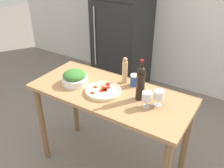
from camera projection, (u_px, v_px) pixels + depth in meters
ground_plane at (110, 165)px, 2.60m from camera, size 14.00×14.00×0.00m
wall_back at (188, 3)px, 3.39m from camera, size 6.40×0.08×2.60m
refrigerator at (123, 27)px, 3.64m from camera, size 0.71×0.72×1.89m
prep_counter at (110, 105)px, 2.22m from camera, size 1.42×0.63×0.90m
wine_bottle at (141, 82)px, 1.98m from camera, size 0.07×0.07×0.35m
wine_glass_near at (147, 97)px, 1.91m from camera, size 0.08×0.08×0.13m
wine_glass_far at (159, 95)px, 1.93m from camera, size 0.08×0.08×0.13m
pepper_mill at (125, 71)px, 2.24m from camera, size 0.05×0.05×0.25m
salad_bowl at (75, 78)px, 2.25m from camera, size 0.24×0.24×0.13m
homemade_pizza at (103, 91)px, 2.13m from camera, size 0.31×0.31×0.03m
salt_canister at (135, 80)px, 2.22m from camera, size 0.08×0.08×0.11m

